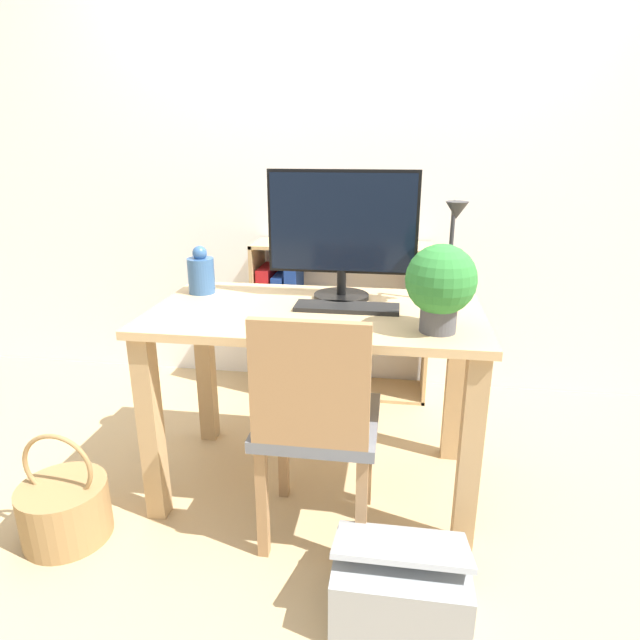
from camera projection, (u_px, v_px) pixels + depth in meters
ground_plane at (316, 482)px, 2.20m from camera, size 10.00×10.00×0.00m
wall_back at (347, 147)px, 2.77m from camera, size 8.00×0.05×2.60m
desk at (316, 347)px, 2.01m from camera, size 1.21×0.67×0.74m
monitor at (342, 228)px, 2.02m from camera, size 0.57×0.22×0.49m
keyboard at (347, 307)px, 1.96m from camera, size 0.38×0.12×0.02m
vase at (201, 273)px, 2.15m from camera, size 0.11×0.11×0.19m
desk_lamp at (453, 243)px, 1.93m from camera, size 0.10×0.19×0.39m
potted_plant at (441, 283)px, 1.68m from camera, size 0.23×0.23×0.29m
chair at (316, 420)px, 1.74m from camera, size 0.40×0.40×0.85m
bookshelf at (309, 327)px, 2.93m from camera, size 0.93×0.28×0.83m
basket at (65, 509)px, 1.86m from camera, size 0.30×0.30×0.41m
storage_box at (400, 585)px, 1.54m from camera, size 0.39×0.31×0.27m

